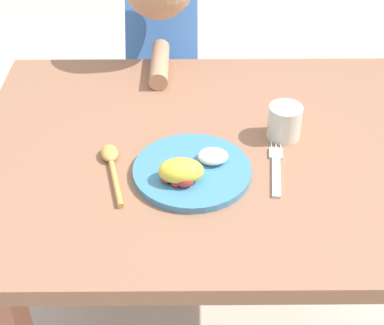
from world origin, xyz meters
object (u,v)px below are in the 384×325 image
object	(u,v)px
spoon	(111,162)
drinking_cup	(284,122)
plate	(191,170)
fork	(276,168)
person	(164,80)

from	to	relation	value
spoon	drinking_cup	world-z (taller)	drinking_cup
plate	drinking_cup	bearing A→B (deg)	33.94
plate	fork	bearing A→B (deg)	7.11
plate	person	world-z (taller)	person
fork	person	distance (m)	0.69
drinking_cup	plate	bearing A→B (deg)	-146.06
plate	spoon	size ratio (longest dim) A/B	1.25
drinking_cup	person	size ratio (longest dim) A/B	0.08
plate	drinking_cup	distance (m)	0.25
drinking_cup	person	world-z (taller)	person
drinking_cup	person	bearing A→B (deg)	120.01
plate	spoon	world-z (taller)	plate
spoon	drinking_cup	distance (m)	0.39
person	fork	bearing A→B (deg)	112.72
plate	drinking_cup	xyz separation A→B (m)	(0.21, 0.14, 0.02)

